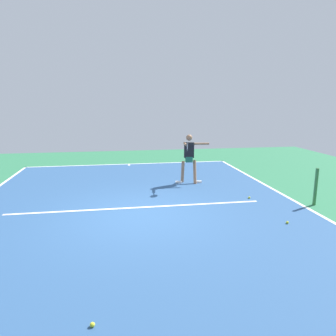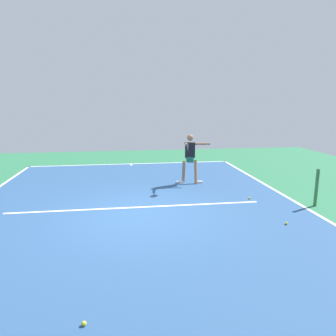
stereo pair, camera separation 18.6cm
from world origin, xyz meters
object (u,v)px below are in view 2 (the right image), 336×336
at_px(tennis_ball_far_corner, 286,223).
at_px(tennis_ball_near_player, 84,324).
at_px(net_post, 316,188).
at_px(tennis_ball_by_baseline, 250,198).
at_px(tennis_player, 190,156).

bearing_deg(tennis_ball_far_corner, tennis_ball_near_player, 32.93).
xyz_separation_m(net_post, tennis_ball_by_baseline, (1.58, -0.85, -0.50)).
distance_m(tennis_ball_far_corner, tennis_ball_by_baseline, 2.03).
bearing_deg(net_post, tennis_ball_by_baseline, -28.43).
bearing_deg(tennis_ball_far_corner, tennis_ball_by_baseline, -87.79).
bearing_deg(tennis_ball_near_player, tennis_player, -112.65).
distance_m(tennis_player, tennis_ball_by_baseline, 2.70).
distance_m(tennis_ball_near_player, tennis_ball_far_corner, 5.21).
height_order(tennis_ball_far_corner, tennis_ball_by_baseline, same).
bearing_deg(tennis_ball_near_player, tennis_ball_by_baseline, -131.46).
distance_m(tennis_ball_near_player, tennis_ball_by_baseline, 6.49).
bearing_deg(tennis_player, tennis_ball_far_corner, 115.47).
bearing_deg(tennis_ball_near_player, net_post, -145.69).
bearing_deg(tennis_ball_near_player, tennis_ball_far_corner, -147.07).
distance_m(net_post, tennis_player, 4.21).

